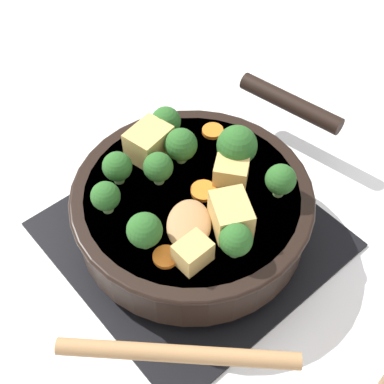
# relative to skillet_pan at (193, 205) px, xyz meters

# --- Properties ---
(ground_plane) EXTENTS (2.40, 2.40, 0.00)m
(ground_plane) POSITION_rel_skillet_pan_xyz_m (0.00, -0.00, -0.06)
(ground_plane) COLOR white
(front_burner_grate) EXTENTS (0.31, 0.31, 0.03)m
(front_burner_grate) POSITION_rel_skillet_pan_xyz_m (0.00, -0.00, -0.05)
(front_burner_grate) COLOR black
(front_burner_grate) RESTS_ON ground_plane
(skillet_pan) EXTENTS (0.28, 0.38, 0.06)m
(skillet_pan) POSITION_rel_skillet_pan_xyz_m (0.00, 0.00, 0.00)
(skillet_pan) COLOR black
(skillet_pan) RESTS_ON front_burner_grate
(wooden_spoon) EXTENTS (0.23, 0.23, 0.02)m
(wooden_spoon) POSITION_rel_skillet_pan_xyz_m (0.09, -0.09, 0.03)
(wooden_spoon) COLOR #A87A4C
(wooden_spoon) RESTS_ON skillet_pan
(tofu_cube_center_large) EXTENTS (0.05, 0.05, 0.03)m
(tofu_cube_center_large) POSITION_rel_skillet_pan_xyz_m (0.02, 0.04, 0.04)
(tofu_cube_center_large) COLOR tan
(tofu_cube_center_large) RESTS_ON skillet_pan
(tofu_cube_near_handle) EXTENTS (0.06, 0.06, 0.04)m
(tofu_cube_near_handle) POSITION_rel_skillet_pan_xyz_m (0.06, 0.00, 0.05)
(tofu_cube_near_handle) COLOR tan
(tofu_cube_near_handle) RESTS_ON skillet_pan
(tofu_cube_east_chunk) EXTENTS (0.05, 0.06, 0.04)m
(tofu_cube_east_chunk) POSITION_rel_skillet_pan_xyz_m (-0.08, -0.01, 0.05)
(tofu_cube_east_chunk) COLOR tan
(tofu_cube_east_chunk) RESTS_ON skillet_pan
(tofu_cube_west_chunk) EXTENTS (0.03, 0.04, 0.03)m
(tofu_cube_west_chunk) POSITION_rel_skillet_pan_xyz_m (0.07, -0.06, 0.04)
(tofu_cube_west_chunk) COLOR tan
(tofu_cube_west_chunk) RESTS_ON skillet_pan
(broccoli_floret_near_spoon) EXTENTS (0.04, 0.04, 0.05)m
(broccoli_floret_near_spoon) POSITION_rel_skillet_pan_xyz_m (-0.05, 0.02, 0.05)
(broccoli_floret_near_spoon) COLOR #709956
(broccoli_floret_near_spoon) RESTS_ON skillet_pan
(broccoli_floret_center_top) EXTENTS (0.03, 0.03, 0.04)m
(broccoli_floret_center_top) POSITION_rel_skillet_pan_xyz_m (-0.04, -0.02, 0.05)
(broccoli_floret_center_top) COLOR #709956
(broccoli_floret_center_top) RESTS_ON skillet_pan
(broccoli_floret_east_rim) EXTENTS (0.03, 0.03, 0.04)m
(broccoli_floret_east_rim) POSITION_rel_skillet_pan_xyz_m (-0.04, -0.09, 0.05)
(broccoli_floret_east_rim) COLOR #709956
(broccoli_floret_east_rim) RESTS_ON skillet_pan
(broccoli_floret_west_rim) EXTENTS (0.04, 0.04, 0.04)m
(broccoli_floret_west_rim) POSITION_rel_skillet_pan_xyz_m (0.09, -0.02, 0.05)
(broccoli_floret_west_rim) COLOR #709956
(broccoli_floret_west_rim) RESTS_ON skillet_pan
(broccoli_floret_north_edge) EXTENTS (0.04, 0.04, 0.04)m
(broccoli_floret_north_edge) POSITION_rel_skillet_pan_xyz_m (0.02, -0.09, 0.05)
(broccoli_floret_north_edge) COLOR #709956
(broccoli_floret_north_edge) RESTS_ON skillet_pan
(broccoli_floret_south_cluster) EXTENTS (0.03, 0.03, 0.04)m
(broccoli_floret_south_cluster) POSITION_rel_skillet_pan_xyz_m (0.07, 0.07, 0.05)
(broccoli_floret_south_cluster) COLOR #709956
(broccoli_floret_south_cluster) RESTS_ON skillet_pan
(broccoli_floret_mid_floret) EXTENTS (0.03, 0.03, 0.04)m
(broccoli_floret_mid_floret) POSITION_rel_skillet_pan_xyz_m (-0.07, -0.05, 0.05)
(broccoli_floret_mid_floret) COLOR #709956
(broccoli_floret_mid_floret) RESTS_ON skillet_pan
(broccoli_floret_small_inner) EXTENTS (0.04, 0.04, 0.04)m
(broccoli_floret_small_inner) POSITION_rel_skillet_pan_xyz_m (-0.09, 0.03, 0.05)
(broccoli_floret_small_inner) COLOR #709956
(broccoli_floret_small_inner) RESTS_ON skillet_pan
(broccoli_floret_tall_stem) EXTENTS (0.05, 0.05, 0.05)m
(broccoli_floret_tall_stem) POSITION_rel_skillet_pan_xyz_m (0.00, 0.07, 0.06)
(broccoli_floret_tall_stem) COLOR #709956
(broccoli_floret_tall_stem) RESTS_ON skillet_pan
(carrot_slice_orange_thin) EXTENTS (0.03, 0.03, 0.01)m
(carrot_slice_orange_thin) POSITION_rel_skillet_pan_xyz_m (-0.06, 0.08, 0.03)
(carrot_slice_orange_thin) COLOR orange
(carrot_slice_orange_thin) RESTS_ON skillet_pan
(carrot_slice_near_center) EXTENTS (0.03, 0.03, 0.01)m
(carrot_slice_near_center) POSITION_rel_skillet_pan_xyz_m (0.01, 0.01, 0.03)
(carrot_slice_near_center) COLOR orange
(carrot_slice_near_center) RESTS_ON skillet_pan
(carrot_slice_edge_slice) EXTENTS (0.03, 0.03, 0.01)m
(carrot_slice_edge_slice) POSITION_rel_skillet_pan_xyz_m (0.05, -0.08, 0.03)
(carrot_slice_edge_slice) COLOR orange
(carrot_slice_edge_slice) RESTS_ON skillet_pan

